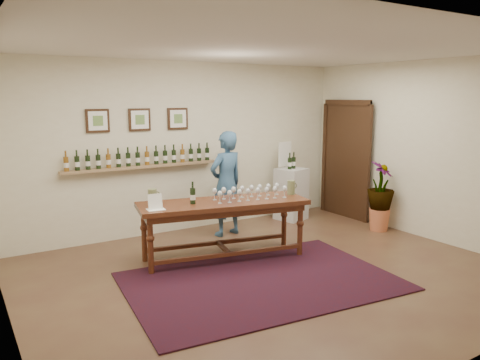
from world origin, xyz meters
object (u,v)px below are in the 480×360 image
tasting_table (223,210)px  display_pedestal (291,194)px  potted_plant (380,196)px  person (226,184)px

tasting_table → display_pedestal: (2.13, 1.20, -0.23)m
tasting_table → display_pedestal: bearing=41.3°
display_pedestal → potted_plant: bearing=-60.1°
tasting_table → person: (0.62, 0.97, 0.15)m
tasting_table → person: size_ratio=1.42×
potted_plant → person: (-2.32, 1.16, 0.26)m
potted_plant → person: bearing=153.5°
tasting_table → potted_plant: bearing=8.3°
display_pedestal → potted_plant: (0.80, -1.39, 0.12)m
tasting_table → display_pedestal: display_pedestal is taller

